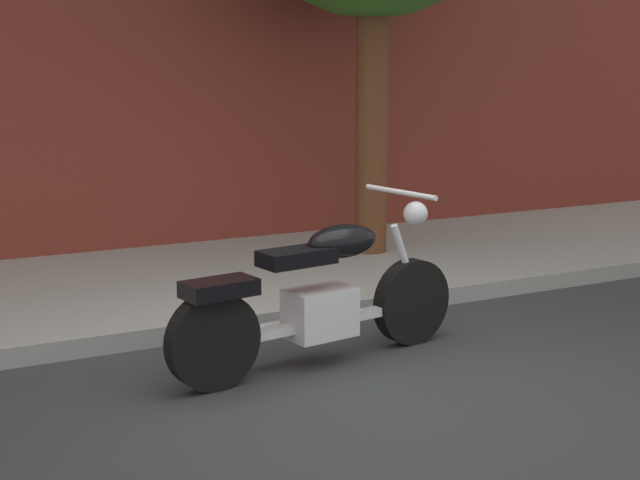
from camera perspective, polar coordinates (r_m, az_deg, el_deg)
name	(u,v)px	position (r m, az deg, el deg)	size (l,w,h in m)	color
ground_plane	(372,393)	(5.50, 3.28, -9.59)	(60.00, 60.00, 0.00)	#303335
sidewalk	(205,282)	(7.96, -7.25, -2.61)	(20.89, 2.80, 0.14)	#959595
motorcycle	(319,298)	(5.87, -0.05, -3.65)	(2.17, 0.71, 1.10)	black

